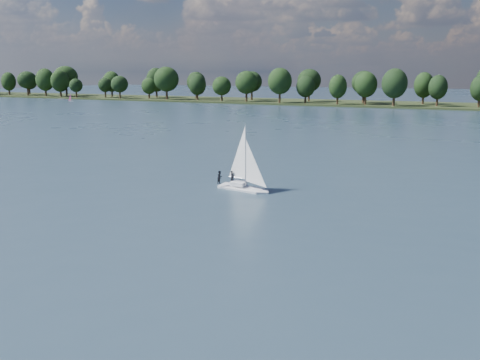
% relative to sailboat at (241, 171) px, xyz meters
% --- Properties ---
extents(ground, '(700.00, 700.00, 0.00)m').
position_rel_sailboat_xyz_m(ground, '(4.52, 58.11, -2.25)').
color(ground, '#233342').
rests_on(ground, ground).
extents(far_shore, '(660.00, 40.00, 1.50)m').
position_rel_sailboat_xyz_m(far_shore, '(4.52, 170.11, -2.25)').
color(far_shore, black).
rests_on(far_shore, ground).
extents(sailboat, '(6.33, 2.84, 8.04)m').
position_rel_sailboat_xyz_m(sailboat, '(0.00, 0.00, 0.00)').
color(sailboat, silver).
rests_on(sailboat, ground).
extents(dinghy_pink, '(2.59, 1.75, 3.86)m').
position_rel_sailboat_xyz_m(dinghy_pink, '(-152.46, 134.77, -1.34)').
color(dinghy_pink, silver).
rests_on(dinghy_pink, ground).
extents(pontoon, '(4.20, 2.43, 0.50)m').
position_rel_sailboat_xyz_m(pontoon, '(-171.56, 148.18, -2.25)').
color(pontoon, '#545658').
rests_on(pontoon, ground).
extents(treeline, '(563.39, 74.43, 18.88)m').
position_rel_sailboat_xyz_m(treeline, '(-3.60, 166.90, 5.99)').
color(treeline, black).
rests_on(treeline, ground).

